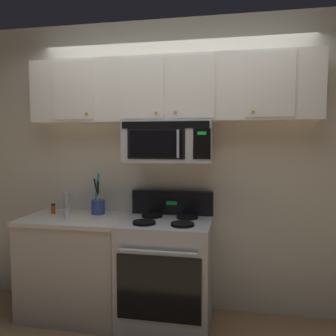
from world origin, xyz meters
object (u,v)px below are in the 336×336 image
utensil_crock_blue (98,203)px  salt_shaker (67,214)px  over_range_microwave (169,142)px  pepper_mill (67,204)px  spice_jar (53,209)px  stove_range (167,270)px

utensil_crock_blue → salt_shaker: 0.32m
over_range_microwave → utensil_crock_blue: size_ratio=1.97×
over_range_microwave → utensil_crock_blue: (-0.69, 0.04, -0.57)m
over_range_microwave → salt_shaker: over_range_microwave is taller
pepper_mill → salt_shaker: bearing=-62.8°
over_range_microwave → spice_jar: (-1.11, -0.02, -0.63)m
utensil_crock_blue → over_range_microwave: bearing=-3.4°
over_range_microwave → pepper_mill: over_range_microwave is taller
utensil_crock_blue → spice_jar: utensil_crock_blue is taller
salt_shaker → pepper_mill: size_ratio=0.43×
stove_range → salt_shaker: bearing=-174.0°
salt_shaker → pepper_mill: (-0.07, 0.14, 0.06)m
stove_range → over_range_microwave: 1.11m
over_range_microwave → utensil_crock_blue: 0.89m
stove_range → salt_shaker: (-0.88, -0.09, 0.48)m
stove_range → utensil_crock_blue: size_ratio=2.91×
stove_range → over_range_microwave: bearing=90.1°
utensil_crock_blue → spice_jar: bearing=-171.3°
pepper_mill → utensil_crock_blue: bearing=23.1°
salt_shaker → over_range_microwave: bearing=13.3°
salt_shaker → pepper_mill: pepper_mill is taller
stove_range → salt_shaker: 1.00m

